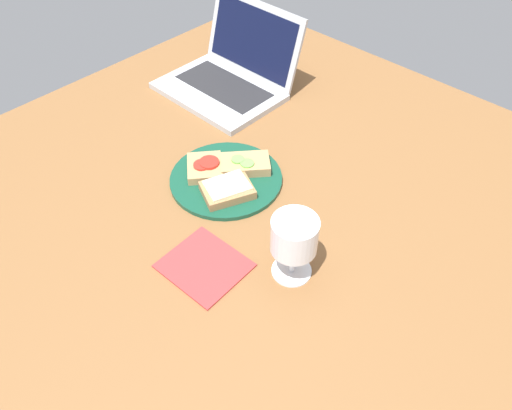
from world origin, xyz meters
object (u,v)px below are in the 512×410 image
object	(u,v)px
wine_glass	(294,238)
napkin	(204,266)
sandwich_with_cucumber	(245,164)
plate	(226,179)
laptop	(230,74)
sandwich_with_cheese	(227,189)
sandwich_with_tomato	(205,167)

from	to	relation	value
wine_glass	napkin	distance (cm)	18.98
sandwich_with_cucumber	plate	bearing A→B (deg)	-100.56
plate	laptop	distance (cm)	38.72
wine_glass	laptop	size ratio (longest dim) A/B	0.42
sandwich_with_cheese	plate	bearing A→B (deg)	139.45
sandwich_with_cucumber	sandwich_with_tomato	world-z (taller)	sandwich_with_cucumber
laptop	sandwich_with_tomato	bearing A→B (deg)	-53.34
plate	sandwich_with_cheese	xyz separation A→B (cm)	(4.01, -3.43, 1.78)
plate	sandwich_with_cucumber	distance (cm)	5.51
sandwich_with_tomato	wine_glass	xyz separation A→B (cm)	(32.11, -7.49, 7.29)
sandwich_with_cheese	sandwich_with_tomato	world-z (taller)	same
plate	sandwich_with_cheese	distance (cm)	5.57
laptop	sandwich_with_cucumber	bearing A→B (deg)	-39.05
laptop	plate	bearing A→B (deg)	-45.92
plate	sandwich_with_tomato	xyz separation A→B (cm)	(-4.93, -1.72, 1.65)
plate	sandwich_with_cheese	size ratio (longest dim) A/B	1.95
wine_glass	napkin	bearing A→B (deg)	-140.69
sandwich_with_cucumber	sandwich_with_tomato	distance (cm)	9.06
napkin	sandwich_with_tomato	bearing A→B (deg)	136.98
sandwich_with_cucumber	napkin	size ratio (longest dim) A/B	0.85
sandwich_with_tomato	napkin	size ratio (longest dim) A/B	0.80
sandwich_with_cheese	napkin	xyz separation A→B (cm)	(10.33, -16.27, -2.09)
plate	sandwich_with_tomato	size ratio (longest dim) A/B	2.11
plate	sandwich_with_cucumber	world-z (taller)	sandwich_with_cucumber
sandwich_with_cucumber	wine_glass	distance (cm)	30.76
napkin	sandwich_with_cucumber	bearing A→B (deg)	118.30
sandwich_with_tomato	napkin	distance (cm)	26.45
laptop	napkin	distance (cm)	62.90
sandwich_with_cheese	laptop	distance (cm)	43.85
laptop	napkin	xyz separation A→B (cm)	(41.17, -47.40, -3.92)
plate	wine_glass	size ratio (longest dim) A/B	1.84
sandwich_with_cheese	napkin	bearing A→B (deg)	-57.58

